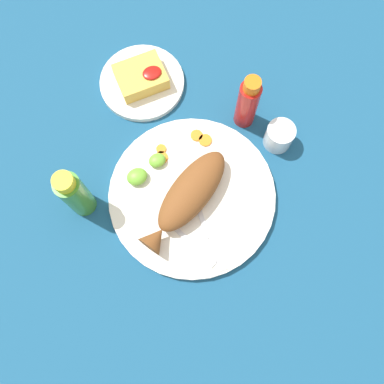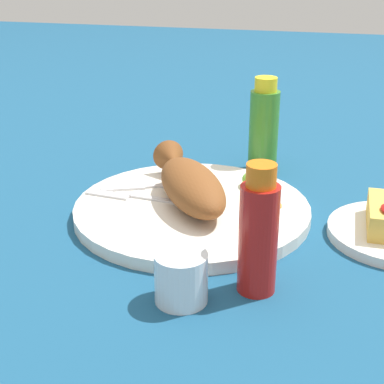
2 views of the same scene
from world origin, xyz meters
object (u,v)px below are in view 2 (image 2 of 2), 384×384
main_plate (192,210)px  hot_sauce_bottle_red (258,234)px  fork_far (151,186)px  salt_cup (181,281)px  fork_near (135,197)px  hot_sauce_bottle_green (264,128)px  fried_fish (189,183)px

main_plate → hot_sauce_bottle_red: hot_sauce_bottle_red is taller
fork_far → salt_cup: bearing=91.6°
fork_near → hot_sauce_bottle_green: bearing=-121.7°
fried_fish → hot_sauce_bottle_red: (0.19, 0.13, 0.03)m
main_plate → hot_sauce_bottle_green: bearing=161.1°
fork_near → fork_far: same height
salt_cup → fork_near: bearing=-148.9°
fork_near → salt_cup: (0.22, 0.13, 0.01)m
main_plate → hot_sauce_bottle_green: 0.24m
main_plate → fried_fish: size_ratio=1.44×
main_plate → fork_far: fork_far is taller
salt_cup → main_plate: bearing=-168.6°
fried_fish → fork_near: bearing=-113.0°
hot_sauce_bottle_red → hot_sauce_bottle_green: hot_sauce_bottle_green is taller
fork_far → hot_sauce_bottle_green: 0.24m
fried_fish → fork_far: size_ratio=1.39×
fried_fish → fork_far: bearing=-146.9°
fried_fish → hot_sauce_bottle_red: size_ratio=1.54×
fork_near → fork_far: 0.05m
fork_near → main_plate: bearing=-174.9°
fried_fish → fork_near: fried_fish is taller
fried_fish → hot_sauce_bottle_green: size_ratio=1.46×
fried_fish → fork_far: fried_fish is taller
main_plate → fork_near: 0.09m
hot_sauce_bottle_red → salt_cup: bearing=-60.8°
fried_fish → salt_cup: bearing=-18.3°
fork_near → hot_sauce_bottle_green: (-0.22, 0.16, 0.06)m
fried_fish → salt_cup: (0.23, 0.05, -0.02)m
fried_fish → hot_sauce_bottle_red: 0.23m
hot_sauce_bottle_red → main_plate: bearing=-145.2°
fork_near → fried_fish: bearing=-166.7°
main_plate → salt_cup: salt_cup is taller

